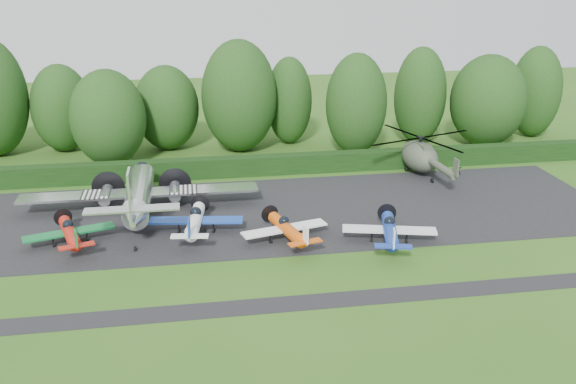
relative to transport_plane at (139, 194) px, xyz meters
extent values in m
plane|color=#2C5919|center=(6.98, -11.66, -1.89)|extent=(160.00, 160.00, 0.00)
cube|color=black|center=(6.98, -1.66, -1.89)|extent=(70.00, 18.00, 0.01)
cube|color=black|center=(6.98, -17.66, -1.89)|extent=(70.00, 2.00, 0.00)
cube|color=black|center=(6.98, 9.34, -1.89)|extent=(90.00, 1.60, 2.00)
cylinder|color=silver|center=(0.00, 0.32, -0.06)|extent=(2.21, 11.54, 2.21)
cone|color=silver|center=(0.00, 6.78, -0.06)|extent=(2.21, 1.44, 2.21)
cone|color=silver|center=(0.00, -6.60, 0.42)|extent=(2.21, 2.88, 2.21)
sphere|color=black|center=(0.00, 5.86, 0.42)|extent=(1.44, 1.44, 1.44)
cube|color=silver|center=(0.00, 1.28, -0.35)|extent=(21.15, 2.31, 0.21)
cube|color=white|center=(-3.85, 1.28, -0.24)|extent=(2.50, 2.40, 0.05)
cube|color=white|center=(3.85, 1.28, -0.24)|extent=(2.50, 2.40, 0.05)
cylinder|color=silver|center=(-3.08, 1.86, -0.59)|extent=(1.06, 3.08, 1.06)
cylinder|color=silver|center=(3.08, 1.86, -0.59)|extent=(1.06, 3.08, 1.06)
cylinder|color=black|center=(-3.08, 4.03, -0.59)|extent=(3.08, 0.03, 3.08)
cylinder|color=black|center=(3.08, 4.03, -0.59)|extent=(3.08, 0.03, 3.08)
cube|color=silver|center=(0.00, -7.37, 1.48)|extent=(7.21, 1.35, 0.13)
cube|color=silver|center=(0.00, -7.66, 2.82)|extent=(0.17, 2.12, 3.65)
cylinder|color=black|center=(-3.08, 1.48, -1.65)|extent=(0.24, 0.87, 0.87)
cylinder|color=black|center=(3.08, 1.48, -1.65)|extent=(0.24, 0.87, 0.87)
cylinder|color=black|center=(0.00, -7.75, -1.72)|extent=(0.17, 0.42, 0.42)
cylinder|color=red|center=(-5.08, -5.89, -0.79)|extent=(0.96, 5.51, 0.96)
sphere|color=black|center=(-5.08, -5.29, -0.34)|extent=(0.84, 0.84, 0.84)
cube|color=#0F6930|center=(-5.08, -5.39, -0.94)|extent=(7.01, 1.30, 0.14)
cube|color=red|center=(-5.08, -9.20, -0.54)|extent=(2.60, 0.70, 0.10)
cube|color=#0F6930|center=(-5.08, -9.30, 0.11)|extent=(0.10, 0.80, 1.30)
cylinder|color=black|center=(-5.08, -2.33, -0.79)|extent=(1.50, 0.02, 1.50)
cylinder|color=black|center=(-6.38, -5.59, -1.71)|extent=(0.14, 0.44, 0.44)
cylinder|color=black|center=(-3.78, -5.59, -1.71)|extent=(0.14, 0.44, 0.44)
cylinder|color=black|center=(-5.08, -3.28, -1.73)|extent=(0.12, 0.40, 0.40)
cylinder|color=white|center=(4.73, -5.31, -0.68)|extent=(1.06, 6.06, 1.06)
sphere|color=black|center=(4.73, -4.65, -0.18)|extent=(0.93, 0.93, 0.93)
cube|color=#1B40A2|center=(4.73, -4.76, -0.84)|extent=(7.72, 1.43, 0.15)
cube|color=white|center=(4.73, -8.95, -0.40)|extent=(2.87, 0.77, 0.11)
cube|color=#1B40A2|center=(4.73, -9.06, 0.31)|extent=(0.11, 0.88, 1.43)
cylinder|color=black|center=(4.73, -1.40, -0.68)|extent=(1.65, 0.02, 1.65)
cylinder|color=black|center=(3.29, -4.98, -1.69)|extent=(0.15, 0.49, 0.49)
cylinder|color=black|center=(6.16, -4.98, -1.69)|extent=(0.15, 0.49, 0.49)
cylinder|color=black|center=(4.73, -2.45, -1.71)|extent=(0.13, 0.44, 0.44)
cylinder|color=#D8520C|center=(11.92, -7.96, -0.78)|extent=(0.97, 5.58, 0.97)
sphere|color=black|center=(11.92, -7.36, -0.32)|extent=(0.85, 0.85, 0.85)
cube|color=white|center=(11.92, -7.46, -0.93)|extent=(7.10, 1.32, 0.14)
cube|color=#D8520C|center=(11.92, -11.31, -0.52)|extent=(2.64, 0.71, 0.10)
cube|color=white|center=(11.92, -11.41, 0.14)|extent=(0.10, 0.81, 1.32)
cylinder|color=black|center=(11.92, -4.37, -0.78)|extent=(1.52, 0.02, 1.52)
cylinder|color=black|center=(10.60, -7.66, -1.71)|extent=(0.14, 0.45, 0.45)
cylinder|color=black|center=(13.23, -7.66, -1.71)|extent=(0.14, 0.45, 0.45)
cylinder|color=black|center=(11.92, -5.33, -1.73)|extent=(0.12, 0.41, 0.41)
cylinder|color=#19369A|center=(19.89, -9.66, -0.72)|extent=(1.02, 5.86, 1.02)
sphere|color=black|center=(19.89, -9.02, -0.24)|extent=(0.89, 0.89, 0.89)
cube|color=white|center=(19.89, -9.13, -0.88)|extent=(7.46, 1.38, 0.15)
cube|color=#19369A|center=(19.89, -13.17, -0.45)|extent=(2.77, 0.75, 0.11)
cube|color=white|center=(19.89, -13.28, 0.24)|extent=(0.11, 0.85, 1.38)
cylinder|color=black|center=(19.89, -5.88, -0.72)|extent=(1.60, 0.02, 1.60)
cylinder|color=black|center=(18.50, -9.34, -1.70)|extent=(0.15, 0.47, 0.47)
cylinder|color=black|center=(21.27, -9.34, -1.70)|extent=(0.15, 0.47, 0.47)
cylinder|color=black|center=(19.89, -6.89, -1.72)|extent=(0.13, 0.43, 0.43)
ellipsoid|color=#3C4535|center=(28.43, 7.05, -0.03)|extent=(3.22, 5.90, 3.09)
cylinder|color=#3C4535|center=(28.43, 2.41, 0.28)|extent=(0.72, 6.19, 0.72)
cube|color=#3C4535|center=(28.43, -0.79, 1.21)|extent=(0.12, 0.93, 1.65)
cylinder|color=black|center=(28.43, 7.05, 1.52)|extent=(0.31, 0.31, 0.83)
cylinder|color=black|center=(28.43, 7.05, 1.98)|extent=(0.72, 0.72, 0.26)
cylinder|color=black|center=(28.43, 7.05, 1.98)|extent=(12.38, 12.38, 0.06)
cube|color=#3C4535|center=(28.43, 6.23, 1.15)|extent=(0.93, 2.06, 0.72)
ellipsoid|color=black|center=(28.43, 8.70, 0.07)|extent=(1.96, 1.96, 1.76)
cylinder|color=black|center=(27.39, 7.88, -1.58)|extent=(0.19, 0.58, 0.58)
cylinder|color=black|center=(29.46, 7.88, -1.58)|extent=(0.19, 0.58, 0.58)
cylinder|color=black|center=(28.43, 3.75, -1.63)|extent=(0.17, 0.50, 0.50)
cylinder|color=#3F3326|center=(36.91, 8.84, -1.35)|extent=(0.11, 0.11, 1.07)
cylinder|color=#3F3326|center=(39.59, 8.84, -1.35)|extent=(0.11, 0.11, 1.07)
cube|color=silver|center=(38.25, 8.84, -0.73)|extent=(2.86, 0.07, 0.89)
cylinder|color=black|center=(39.96, 16.07, -0.10)|extent=(0.70, 0.70, 3.58)
ellipsoid|color=#173510|center=(39.96, 16.07, 3.58)|extent=(8.91, 8.91, 10.94)
cylinder|color=black|center=(16.83, 20.85, -0.17)|extent=(0.70, 0.70, 3.45)
ellipsoid|color=#173510|center=(16.83, 20.85, 3.37)|extent=(5.48, 5.48, 10.53)
cylinder|color=black|center=(-9.69, 21.81, -0.22)|extent=(0.70, 0.70, 3.33)
ellipsoid|color=#173510|center=(-9.69, 21.81, 3.20)|extent=(6.89, 6.89, 10.18)
cylinder|color=black|center=(-3.83, 15.41, -0.18)|extent=(0.70, 0.70, 3.43)
ellipsoid|color=#173510|center=(-3.83, 15.41, 3.35)|extent=(8.06, 8.06, 10.48)
cylinder|color=black|center=(32.38, 18.46, 0.02)|extent=(0.70, 0.70, 3.82)
ellipsoid|color=#173510|center=(32.38, 18.46, 3.95)|extent=(6.23, 6.23, 11.68)
cylinder|color=black|center=(23.63, 15.28, 0.01)|extent=(0.70, 0.70, 3.80)
ellipsoid|color=#173510|center=(23.63, 15.28, 3.91)|extent=(6.95, 6.95, 11.60)
cylinder|color=black|center=(2.28, 20.62, -0.27)|extent=(0.70, 0.70, 3.25)
ellipsoid|color=#173510|center=(2.28, 20.62, 3.07)|extent=(7.49, 7.49, 9.92)
cylinder|color=black|center=(10.62, 18.58, 0.23)|extent=(0.70, 0.70, 4.24)
ellipsoid|color=#173510|center=(10.62, 18.58, 4.58)|extent=(8.64, 8.64, 12.95)
cylinder|color=black|center=(47.74, 19.18, -0.03)|extent=(0.70, 0.70, 3.72)
ellipsoid|color=#173510|center=(47.74, 19.18, 3.79)|extent=(6.30, 6.30, 11.36)
camera|label=1|loc=(4.47, -54.26, 19.60)|focal=40.00mm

